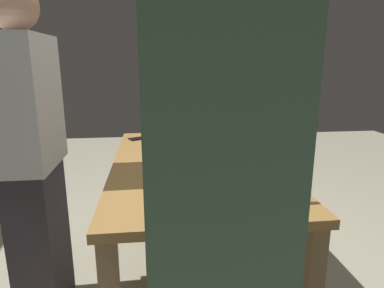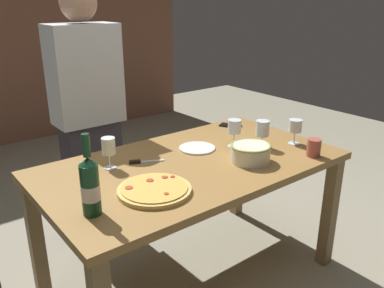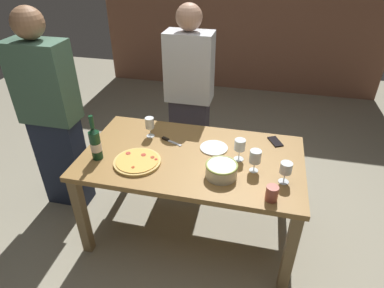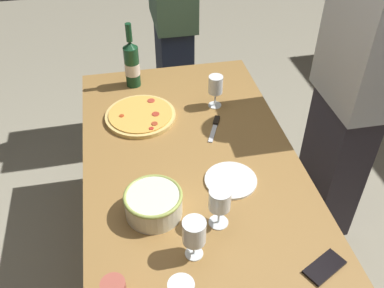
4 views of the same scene
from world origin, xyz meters
name	(u,v)px [view 2 (image 2 of 4)]	position (x,y,z in m)	size (l,w,h in m)	color
ground_plane	(192,277)	(0.00, 0.00, 0.00)	(8.00, 8.00, 0.00)	gray
dining_table	(192,177)	(0.00, 0.00, 0.66)	(1.60, 0.90, 0.75)	olive
brick_wall_back	(11,34)	(0.00, 3.20, 1.21)	(4.21, 0.16, 2.42)	brown
pizza	(154,190)	(-0.35, -0.18, 0.76)	(0.33, 0.33, 0.03)	#DCB766
serving_bowl	(250,152)	(0.24, -0.19, 0.80)	(0.22, 0.22, 0.10)	silver
wine_bottle	(90,186)	(-0.65, -0.18, 0.88)	(0.08, 0.08, 0.34)	#143E22
wine_glass_near_pizza	(263,129)	(0.45, -0.08, 0.86)	(0.08, 0.08, 0.16)	white
wine_glass_by_bottle	(234,128)	(0.34, 0.03, 0.86)	(0.08, 0.08, 0.16)	white
wine_glass_far_left	(109,148)	(-0.38, 0.19, 0.86)	(0.07, 0.07, 0.16)	white
wine_glass_far_right	(295,127)	(0.65, -0.16, 0.85)	(0.08, 0.08, 0.15)	white
cup_amber	(314,148)	(0.57, -0.35, 0.80)	(0.08, 0.08, 0.10)	#AB5142
side_plate	(197,148)	(0.14, 0.13, 0.76)	(0.21, 0.21, 0.01)	white
cell_phone	(230,126)	(0.59, 0.33, 0.76)	(0.07, 0.14, 0.01)	black
pizza_knife	(142,162)	(-0.22, 0.15, 0.76)	(0.18, 0.10, 0.02)	silver
person_host	(89,119)	(-0.21, 0.81, 0.84)	(0.42, 0.24, 1.66)	#312C35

